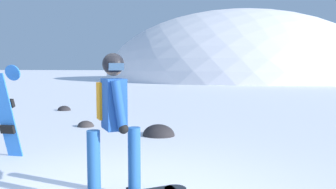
% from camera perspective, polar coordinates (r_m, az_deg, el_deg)
% --- Properties ---
extents(ridge_peak_main, '(33.16, 29.84, 17.04)m').
position_cam_1_polar(ridge_peak_main, '(43.33, 11.67, 2.57)').
color(ridge_peak_main, white).
rests_on(ridge_peak_main, ground).
extents(snowboarder_main, '(1.55, 1.18, 1.71)m').
position_cam_1_polar(snowboarder_main, '(3.93, -9.30, -4.67)').
color(snowboarder_main, black).
rests_on(snowboarder_main, ground).
extents(spare_snowboard, '(0.28, 0.49, 1.60)m').
position_cam_1_polar(spare_snowboard, '(6.24, -25.78, -2.63)').
color(spare_snowboard, blue).
rests_on(spare_snowboard, ground).
extents(rock_dark, '(0.44, 0.37, 0.31)m').
position_cam_1_polar(rock_dark, '(9.03, -13.86, -5.34)').
color(rock_dark, '#383333').
rests_on(rock_dark, ground).
extents(rock_mid, '(0.48, 0.41, 0.33)m').
position_cam_1_polar(rock_mid, '(12.57, -17.31, -2.60)').
color(rock_mid, '#282628').
rests_on(rock_mid, ground).
extents(rock_small, '(0.73, 0.62, 0.51)m').
position_cam_1_polar(rock_small, '(7.65, -1.61, -7.02)').
color(rock_small, '#282628').
rests_on(rock_small, ground).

